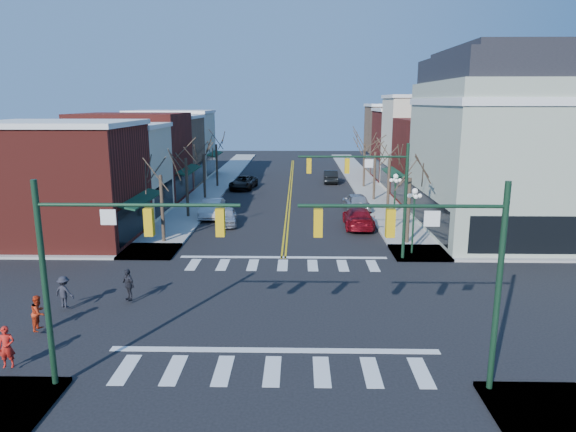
# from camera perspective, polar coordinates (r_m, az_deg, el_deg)

# --- Properties ---
(ground) EXTENTS (160.00, 160.00, 0.00)m
(ground) POSITION_cam_1_polar(r_m,az_deg,el_deg) (25.10, -1.04, -9.88)
(ground) COLOR black
(ground) RESTS_ON ground
(sidewalk_left) EXTENTS (3.50, 70.00, 0.15)m
(sidewalk_left) POSITION_cam_1_polar(r_m,az_deg,el_deg) (45.26, -11.20, 0.20)
(sidewalk_left) COLOR #9E9B93
(sidewalk_left) RESTS_ON ground
(sidewalk_right) EXTENTS (3.50, 70.00, 0.15)m
(sidewalk_right) POSITION_cam_1_polar(r_m,az_deg,el_deg) (44.90, 11.18, 0.10)
(sidewalk_right) COLOR #9E9B93
(sidewalk_right) RESTS_ON ground
(bldg_left_brick_a) EXTENTS (10.00, 8.50, 8.00)m
(bldg_left_brick_a) POSITION_cam_1_polar(r_m,az_deg,el_deg) (39.00, -23.79, 3.27)
(bldg_left_brick_a) COLOR maroon
(bldg_left_brick_a) RESTS_ON ground
(bldg_left_stucco_a) EXTENTS (10.00, 7.00, 7.50)m
(bldg_left_stucco_a) POSITION_cam_1_polar(r_m,az_deg,el_deg) (46.10, -19.77, 4.56)
(bldg_left_stucco_a) COLOR beige
(bldg_left_stucco_a) RESTS_ON ground
(bldg_left_brick_b) EXTENTS (10.00, 9.00, 8.50)m
(bldg_left_brick_b) POSITION_cam_1_polar(r_m,az_deg,el_deg) (53.54, -16.80, 6.32)
(bldg_left_brick_b) COLOR maroon
(bldg_left_brick_b) RESTS_ON ground
(bldg_left_tan) EXTENTS (10.00, 7.50, 7.80)m
(bldg_left_tan) POSITION_cam_1_polar(r_m,az_deg,el_deg) (61.44, -14.44, 6.87)
(bldg_left_tan) COLOR #87664A
(bldg_left_tan) RESTS_ON ground
(bldg_left_stucco_b) EXTENTS (10.00, 8.00, 8.20)m
(bldg_left_stucco_b) POSITION_cam_1_polar(r_m,az_deg,el_deg) (68.89, -12.74, 7.70)
(bldg_left_stucco_b) COLOR beige
(bldg_left_stucco_b) RESTS_ON ground
(bldg_right_brick_a) EXTENTS (10.00, 8.50, 8.00)m
(bldg_right_brick_a) POSITION_cam_1_polar(r_m,az_deg,el_deg) (51.36, 17.75, 5.73)
(bldg_right_brick_a) COLOR maroon
(bldg_right_brick_a) RESTS_ON ground
(bldg_right_stucco) EXTENTS (10.00, 7.00, 10.00)m
(bldg_right_stucco) POSITION_cam_1_polar(r_m,az_deg,el_deg) (58.70, 15.69, 7.63)
(bldg_right_stucco) COLOR beige
(bldg_right_stucco) RESTS_ON ground
(bldg_right_brick_b) EXTENTS (10.00, 8.00, 8.50)m
(bldg_right_brick_b) POSITION_cam_1_polar(r_m,az_deg,el_deg) (66.03, 14.05, 7.56)
(bldg_right_brick_b) COLOR maroon
(bldg_right_brick_b) RESTS_ON ground
(bldg_right_tan) EXTENTS (10.00, 8.00, 9.00)m
(bldg_right_tan) POSITION_cam_1_polar(r_m,az_deg,el_deg) (73.81, 12.69, 8.32)
(bldg_right_tan) COLOR #87664A
(bldg_right_tan) RESTS_ON ground
(victorian_corner) EXTENTS (12.25, 14.25, 13.30)m
(victorian_corner) POSITION_cam_1_polar(r_m,az_deg,el_deg) (40.88, 23.78, 7.41)
(victorian_corner) COLOR #A2AE96
(victorian_corner) RESTS_ON ground
(traffic_mast_near_left) EXTENTS (6.60, 0.28, 7.20)m
(traffic_mast_near_left) POSITION_cam_1_polar(r_m,az_deg,el_deg) (17.73, -20.32, -4.19)
(traffic_mast_near_left) COLOR #14331E
(traffic_mast_near_left) RESTS_ON ground
(traffic_mast_near_right) EXTENTS (6.60, 0.28, 7.20)m
(traffic_mast_near_right) POSITION_cam_1_polar(r_m,az_deg,el_deg) (17.15, 16.82, -4.50)
(traffic_mast_near_right) COLOR #14331E
(traffic_mast_near_right) RESTS_ON ground
(traffic_mast_far_right) EXTENTS (6.60, 0.28, 7.20)m
(traffic_mast_far_right) POSITION_cam_1_polar(r_m,az_deg,el_deg) (31.31, 9.67, 3.43)
(traffic_mast_far_right) COLOR #14331E
(traffic_mast_far_right) RESTS_ON ground
(lamppost_corner) EXTENTS (0.36, 0.36, 4.33)m
(lamppost_corner) POSITION_cam_1_polar(r_m,az_deg,el_deg) (33.17, 13.82, 0.68)
(lamppost_corner) COLOR #14331E
(lamppost_corner) RESTS_ON ground
(lamppost_midblock) EXTENTS (0.36, 0.36, 4.33)m
(lamppost_midblock) POSITION_cam_1_polar(r_m,az_deg,el_deg) (39.43, 11.81, 2.63)
(lamppost_midblock) COLOR #14331E
(lamppost_midblock) RESTS_ON ground
(tree_left_a) EXTENTS (0.24, 0.24, 4.76)m
(tree_left_a) POSITION_cam_1_polar(r_m,az_deg,el_deg) (36.15, -13.80, 0.71)
(tree_left_a) COLOR #382B21
(tree_left_a) RESTS_ON ground
(tree_left_b) EXTENTS (0.24, 0.24, 5.04)m
(tree_left_b) POSITION_cam_1_polar(r_m,az_deg,el_deg) (43.77, -11.16, 3.04)
(tree_left_b) COLOR #382B21
(tree_left_b) RESTS_ON ground
(tree_left_c) EXTENTS (0.24, 0.24, 4.55)m
(tree_left_c) POSITION_cam_1_polar(r_m,az_deg,el_deg) (51.56, -9.28, 4.25)
(tree_left_c) COLOR #382B21
(tree_left_c) RESTS_ON ground
(tree_left_d) EXTENTS (0.24, 0.24, 4.90)m
(tree_left_d) POSITION_cam_1_polar(r_m,az_deg,el_deg) (59.35, -7.91, 5.54)
(tree_left_d) COLOR #382B21
(tree_left_d) RESTS_ON ground
(tree_right_a) EXTENTS (0.24, 0.24, 4.62)m
(tree_right_a) POSITION_cam_1_polar(r_m,az_deg,el_deg) (35.73, 13.23, 0.49)
(tree_right_a) COLOR #382B21
(tree_right_a) RESTS_ON ground
(tree_right_b) EXTENTS (0.24, 0.24, 5.18)m
(tree_right_b) POSITION_cam_1_polar(r_m,az_deg,el_deg) (43.40, 11.09, 3.06)
(tree_right_b) COLOR #382B21
(tree_right_b) RESTS_ON ground
(tree_right_c) EXTENTS (0.24, 0.24, 4.83)m
(tree_right_c) POSITION_cam_1_polar(r_m,az_deg,el_deg) (51.24, 9.58, 4.35)
(tree_right_c) COLOR #382B21
(tree_right_c) RESTS_ON ground
(tree_right_d) EXTENTS (0.24, 0.24, 4.97)m
(tree_right_d) POSITION_cam_1_polar(r_m,az_deg,el_deg) (59.08, 8.47, 5.53)
(tree_right_d) COLOR #382B21
(tree_right_d) RESTS_ON ground
(car_left_near) EXTENTS (2.06, 4.16, 1.36)m
(car_left_near) POSITION_cam_1_polar(r_m,az_deg,el_deg) (41.06, -6.87, -0.04)
(car_left_near) COLOR silver
(car_left_near) RESTS_ON ground
(car_left_mid) EXTENTS (1.64, 4.66, 1.53)m
(car_left_mid) POSITION_cam_1_polar(r_m,az_deg,el_deg) (43.93, -8.45, 0.85)
(car_left_mid) COLOR silver
(car_left_mid) RESTS_ON ground
(car_left_far) EXTENTS (3.05, 5.57, 1.48)m
(car_left_far) POSITION_cam_1_polar(r_m,az_deg,el_deg) (57.98, -4.98, 3.75)
(car_left_far) COLOR black
(car_left_far) RESTS_ON ground
(car_right_near) EXTENTS (2.29, 5.45, 1.57)m
(car_right_near) POSITION_cam_1_polar(r_m,az_deg,el_deg) (40.26, 7.82, -0.18)
(car_right_near) COLOR maroon
(car_right_near) RESTS_ON ground
(car_right_mid) EXTENTS (2.42, 4.99, 1.64)m
(car_right_mid) POSITION_cam_1_polar(r_m,az_deg,el_deg) (46.45, 7.57, 1.58)
(car_right_mid) COLOR #ACADB1
(car_right_mid) RESTS_ON ground
(car_right_far) EXTENTS (1.74, 4.69, 1.53)m
(car_right_far) POSITION_cam_1_polar(r_m,az_deg,el_deg) (62.48, 4.76, 4.41)
(car_right_far) COLOR black
(car_right_far) RESTS_ON ground
(pedestrian_red_a) EXTENTS (0.63, 0.47, 1.57)m
(pedestrian_red_a) POSITION_cam_1_polar(r_m,az_deg,el_deg) (21.64, -28.79, -12.64)
(pedestrian_red_a) COLOR red
(pedestrian_red_a) RESTS_ON sidewalk_left
(pedestrian_red_b) EXTENTS (0.62, 0.77, 1.52)m
(pedestrian_red_b) POSITION_cam_1_polar(r_m,az_deg,el_deg) (24.34, -25.97, -9.63)
(pedestrian_red_b) COLOR red
(pedestrian_red_b) RESTS_ON sidewalk_left
(pedestrian_dark_a) EXTENTS (0.95, 0.91, 1.58)m
(pedestrian_dark_a) POSITION_cam_1_polar(r_m,az_deg,el_deg) (26.20, -17.33, -7.29)
(pedestrian_dark_a) COLOR #21222A
(pedestrian_dark_a) RESTS_ON sidewalk_left
(pedestrian_dark_b) EXTENTS (1.11, 0.83, 1.52)m
(pedestrian_dark_b) POSITION_cam_1_polar(r_m,az_deg,el_deg) (26.36, -23.61, -7.74)
(pedestrian_dark_b) COLOR #212129
(pedestrian_dark_b) RESTS_ON sidewalk_left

